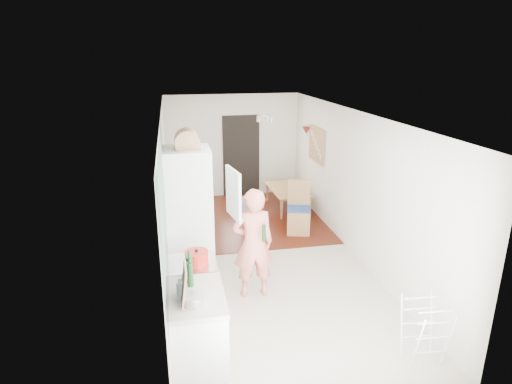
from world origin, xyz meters
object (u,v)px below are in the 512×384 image
object	(u,v)px
dining_chair	(299,208)
stool	(251,217)
person	(253,234)
dining_table	(288,200)
drying_rack	(425,333)

from	to	relation	value
dining_chair	stool	bearing A→B (deg)	162.39
dining_chair	person	bearing A→B (deg)	-107.03
person	dining_chair	bearing A→B (deg)	-123.49
dining_table	stool	xyz separation A→B (m)	(-1.03, -0.82, -0.01)
drying_rack	person	bearing A→B (deg)	136.37
dining_table	stool	size ratio (longest dim) A/B	2.96
person	dining_chair	distance (m)	2.50
person	drying_rack	size ratio (longest dim) A/B	2.50
drying_rack	dining_chair	bearing A→B (deg)	99.06
dining_table	drying_rack	xyz separation A→B (m)	(0.14, -5.26, 0.18)
dining_chair	drying_rack	size ratio (longest dim) A/B	1.34
dining_table	dining_chair	xyz separation A→B (m)	(-0.18, -1.37, 0.31)
dining_chair	drying_rack	xyz separation A→B (m)	(0.32, -3.89, -0.13)
dining_chair	stool	distance (m)	1.06
drying_rack	stool	bearing A→B (deg)	109.18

